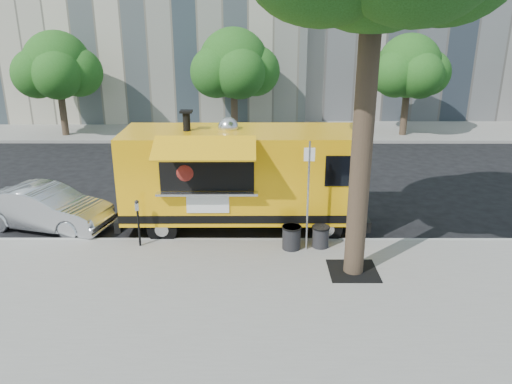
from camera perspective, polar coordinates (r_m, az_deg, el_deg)
ground at (r=15.10m, az=-0.71°, el=-4.45°), size 120.00×120.00×0.00m
sidewalk at (r=11.51m, az=-1.00°, el=-12.18°), size 60.00×6.00×0.15m
curb at (r=14.22m, az=-0.77°, el=-5.69°), size 60.00×0.14×0.16m
far_sidewalk at (r=27.96m, az=-0.32°, el=6.94°), size 60.00×5.00×0.15m
tree_well at (r=12.73m, az=11.02°, el=-8.84°), size 1.20×1.20×0.02m
far_tree_a at (r=28.13m, az=-21.78°, el=13.32°), size 3.42×3.42×5.36m
far_tree_b at (r=26.63m, az=-2.57°, el=14.48°), size 3.60×3.60×5.50m
far_tree_c at (r=27.44m, az=17.10°, el=13.59°), size 3.24×3.24×5.21m
sign_post at (r=13.04m, az=5.98°, el=0.25°), size 0.28×0.06×3.00m
parking_meter at (r=13.85m, az=-13.34°, el=-2.86°), size 0.11×0.11×1.33m
food_truck at (r=14.66m, az=-1.61°, el=1.86°), size 7.27×3.39×3.59m
sedan at (r=16.30m, az=-22.87°, el=-1.69°), size 4.25×2.42×1.33m
trash_bin_left at (r=13.54m, az=4.08°, el=-5.12°), size 0.54×0.54×0.65m
trash_bin_right at (r=13.74m, az=7.39°, el=-5.00°), size 0.49×0.49×0.59m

